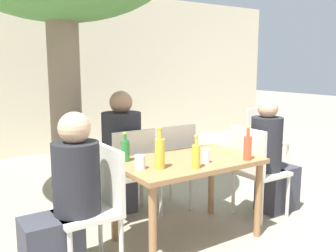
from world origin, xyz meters
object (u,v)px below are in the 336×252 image
object	(u,v)px
person_seated_1	(272,163)
patio_chair_4	(264,137)
patio_chair_0	(97,201)
patio_chair_1	(255,167)
oil_cruet_2	(196,156)
dining_table_front	(187,170)
patio_chair_2	(129,169)
green_bottle_0	(125,150)
soda_bottle_3	(248,147)
drinking_glass_1	(140,162)
patio_chair_3	(171,162)
person_seated_2	(119,159)
person_seated_0	(65,205)
oil_cruet_1	(160,153)
drinking_glass_0	(206,156)

from	to	relation	value
person_seated_1	patio_chair_4	bearing A→B (deg)	-44.67
patio_chair_4	person_seated_1	size ratio (longest dim) A/B	0.77
patio_chair_0	patio_chair_1	distance (m)	1.68
patio_chair_1	oil_cruet_2	xyz separation A→B (m)	(-0.95, -0.26, 0.30)
dining_table_front	patio_chair_2	bearing A→B (deg)	111.63
dining_table_front	green_bottle_0	world-z (taller)	green_bottle_0
soda_bottle_3	drinking_glass_1	bearing A→B (deg)	163.98
patio_chair_0	soda_bottle_3	size ratio (longest dim) A/B	3.19
patio_chair_2	person_seated_1	xyz separation A→B (m)	(1.32, -0.61, 0.00)
person_seated_1	patio_chair_0	bearing A→B (deg)	90.00
patio_chair_1	patio_chair_3	world-z (taller)	same
patio_chair_0	person_seated_2	bearing A→B (deg)	144.55
patio_chair_0	patio_chair_3	world-z (taller)	same
soda_bottle_3	person_seated_0	bearing A→B (deg)	168.84
oil_cruet_1	drinking_glass_1	bearing A→B (deg)	151.56
patio_chair_0	drinking_glass_0	size ratio (longest dim) A/B	8.00
patio_chair_0	person_seated_0	world-z (taller)	person_seated_0
drinking_glass_1	soda_bottle_3	bearing A→B (deg)	-16.02
patio_chair_0	oil_cruet_2	xyz separation A→B (m)	(0.73, -0.26, 0.30)
patio_chair_0	drinking_glass_1	world-z (taller)	patio_chair_0
patio_chair_1	dining_table_front	bearing A→B (deg)	90.00
patio_chair_4	soda_bottle_3	bearing A→B (deg)	-141.74
patio_chair_0	patio_chair_2	distance (m)	0.86
oil_cruet_1	patio_chair_2	bearing A→B (deg)	81.57
person_seated_0	person_seated_2	world-z (taller)	person_seated_2
oil_cruet_1	oil_cruet_2	distance (m)	0.29
person_seated_0	soda_bottle_3	distance (m)	1.55
oil_cruet_1	soda_bottle_3	bearing A→B (deg)	-13.61
person_seated_1	drinking_glass_1	bearing A→B (deg)	91.30
patio_chair_2	green_bottle_0	xyz separation A→B (m)	(-0.23, -0.37, 0.29)
patio_chair_1	person_seated_1	size ratio (longest dim) A/B	0.77
patio_chair_1	patio_chair_3	distance (m)	0.86
drinking_glass_0	patio_chair_1	bearing A→B (deg)	12.66
patio_chair_1	green_bottle_0	size ratio (longest dim) A/B	3.74
patio_chair_0	oil_cruet_1	world-z (taller)	oil_cruet_1
patio_chair_2	person_seated_0	bearing A→B (deg)	36.32
patio_chair_4	patio_chair_0	bearing A→B (deg)	-160.63
person_seated_1	person_seated_2	distance (m)	1.57
dining_table_front	drinking_glass_0	world-z (taller)	drinking_glass_0
patio_chair_4	soda_bottle_3	size ratio (longest dim) A/B	3.19
patio_chair_2	person_seated_1	size ratio (longest dim) A/B	0.77
green_bottle_0	drinking_glass_1	xyz separation A→B (m)	(-0.02, -0.28, -0.04)
person_seated_0	drinking_glass_1	bearing A→B (deg)	86.56
patio_chair_2	oil_cruet_2	size ratio (longest dim) A/B	3.52
patio_chair_1	oil_cruet_1	size ratio (longest dim) A/B	2.79
patio_chair_2	patio_chair_3	size ratio (longest dim) A/B	1.00
patio_chair_1	oil_cruet_1	xyz separation A→B (m)	(-1.19, -0.11, 0.32)
person_seated_1	patio_chair_1	bearing A→B (deg)	90.00
patio_chair_3	drinking_glass_0	distance (m)	0.85
drinking_glass_0	soda_bottle_3	bearing A→B (deg)	-18.47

